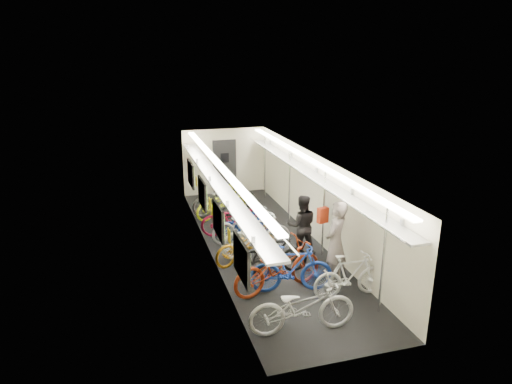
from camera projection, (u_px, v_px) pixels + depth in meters
train_car_shell at (244, 181)px, 12.48m from camera, size 10.00×10.00×10.00m
bicycle_0 at (302, 306)px, 8.47m from camera, size 2.09×0.86×1.07m
bicycle_1 at (291, 269)px, 9.89m from camera, size 1.90×0.86×1.10m
bicycle_2 at (278, 267)px, 9.94m from camera, size 2.29×1.23×1.14m
bicycle_3 at (274, 254)px, 10.74m from camera, size 1.68×0.65×0.98m
bicycle_4 at (245, 244)px, 11.35m from camera, size 1.89×1.21×0.94m
bicycle_5 at (257, 234)px, 11.65m from camera, size 1.97×0.76×1.16m
bicycle_6 at (245, 224)px, 12.58m from camera, size 1.99×0.95×1.00m
bicycle_7 at (245, 224)px, 12.61m from camera, size 1.63×0.55×0.97m
bicycle_8 at (234, 219)px, 12.91m from camera, size 1.99×1.06×1.00m
bicycle_9 at (240, 207)px, 13.92m from camera, size 1.68×1.07×0.98m
bicycle_10 at (221, 203)px, 14.36m from camera, size 1.91×1.20×0.95m
bicycle_11 at (350, 275)px, 9.71m from camera, size 1.67×0.50×1.00m
bicycle_12 at (222, 199)px, 14.60m from camera, size 2.06×0.88×1.05m
passenger_near at (335, 243)px, 10.18m from camera, size 0.84×0.81×1.94m
passenger_mid at (302, 226)px, 11.62m from camera, size 0.91×0.78×1.62m
backpack at (323, 215)px, 10.99m from camera, size 0.28×0.20×0.38m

